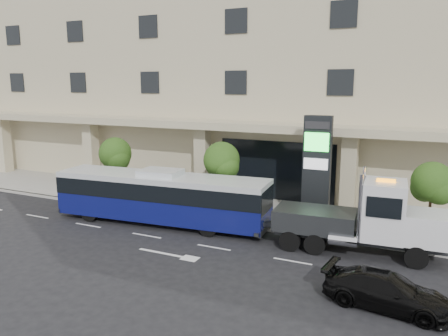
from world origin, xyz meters
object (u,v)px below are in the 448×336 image
Objects in this scene: black_sedan at (386,291)px; signage_pylon at (317,169)px; tow_truck at (365,220)px; city_bus at (161,196)px.

signage_pylon is at bearing 36.14° from black_sedan.
black_sedan is 9.66m from signage_pylon.
black_sedan is (1.43, -4.93, -1.01)m from tow_truck.
tow_truck is at bearing -47.73° from signage_pylon.
city_bus is 1.43× the size of tow_truck.
city_bus is 13.50m from black_sedan.
tow_truck is 4.73m from signage_pylon.
signage_pylon reaches higher than black_sedan.
tow_truck reaches higher than city_bus.
signage_pylon is at bearing 130.70° from tow_truck.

